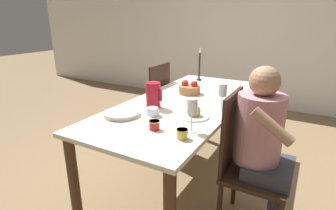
# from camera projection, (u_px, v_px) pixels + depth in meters

# --- Properties ---
(ground_plane) EXTENTS (20.00, 20.00, 0.00)m
(ground_plane) POSITION_uv_depth(u_px,v_px,m) (183.00, 179.00, 2.48)
(ground_plane) COLOR #7F6647
(wall_back) EXTENTS (10.00, 0.06, 2.60)m
(wall_back) POSITION_uv_depth(u_px,v_px,m) (256.00, 28.00, 4.22)
(wall_back) COLOR white
(wall_back) RESTS_ON ground_plane
(dining_table) EXTENTS (0.85, 1.98, 0.77)m
(dining_table) POSITION_uv_depth(u_px,v_px,m) (185.00, 112.00, 2.27)
(dining_table) COLOR silver
(dining_table) RESTS_ON ground_plane
(chair_person_side) EXTENTS (0.42, 0.42, 0.99)m
(chair_person_side) POSITION_uv_depth(u_px,v_px,m) (245.00, 162.00, 1.79)
(chair_person_side) COLOR #331E14
(chair_person_side) RESTS_ON ground_plane
(chair_opposite) EXTENTS (0.42, 0.42, 0.99)m
(chair_opposite) POSITION_uv_depth(u_px,v_px,m) (151.00, 106.00, 2.93)
(chair_opposite) COLOR #331E14
(chair_opposite) RESTS_ON ground_plane
(person_seated) EXTENTS (0.39, 0.41, 1.17)m
(person_seated) POSITION_uv_depth(u_px,v_px,m) (263.00, 140.00, 1.70)
(person_seated) COLOR #33333D
(person_seated) RESTS_ON ground_plane
(red_pitcher) EXTENTS (0.14, 0.11, 0.20)m
(red_pitcher) POSITION_uv_depth(u_px,v_px,m) (153.00, 95.00, 2.04)
(red_pitcher) COLOR #A31423
(red_pitcher) RESTS_ON dining_table
(wine_glass_water) EXTENTS (0.07, 0.07, 0.22)m
(wine_glass_water) POSITION_uv_depth(u_px,v_px,m) (222.00, 91.00, 1.92)
(wine_glass_water) COLOR white
(wine_glass_water) RESTS_ON dining_table
(wine_glass_juice) EXTENTS (0.07, 0.07, 0.22)m
(wine_glass_juice) POSITION_uv_depth(u_px,v_px,m) (192.00, 108.00, 1.58)
(wine_glass_juice) COLOR white
(wine_glass_juice) RESTS_ON dining_table
(teacup_near_person) EXTENTS (0.14, 0.14, 0.06)m
(teacup_near_person) POSITION_uv_depth(u_px,v_px,m) (153.00, 113.00, 1.88)
(teacup_near_person) COLOR silver
(teacup_near_person) RESTS_ON dining_table
(serving_tray) EXTENTS (0.27, 0.27, 0.03)m
(serving_tray) POSITION_uv_depth(u_px,v_px,m) (122.00, 114.00, 1.90)
(serving_tray) COLOR #B7B2A8
(serving_tray) RESTS_ON dining_table
(bread_plate) EXTENTS (0.22, 0.22, 0.10)m
(bread_plate) POSITION_uv_depth(u_px,v_px,m) (194.00, 113.00, 1.86)
(bread_plate) COLOR silver
(bread_plate) RESTS_ON dining_table
(jam_jar_amber) EXTENTS (0.07, 0.07, 0.06)m
(jam_jar_amber) POSITION_uv_depth(u_px,v_px,m) (154.00, 125.00, 1.65)
(jam_jar_amber) COLOR #A81E1E
(jam_jar_amber) RESTS_ON dining_table
(jam_jar_red) EXTENTS (0.07, 0.07, 0.06)m
(jam_jar_red) POSITION_uv_depth(u_px,v_px,m) (182.00, 133.00, 1.53)
(jam_jar_red) COLOR gold
(jam_jar_red) RESTS_ON dining_table
(fruit_bowl) EXTENTS (0.20, 0.20, 0.13)m
(fruit_bowl) POSITION_uv_depth(u_px,v_px,m) (189.00, 89.00, 2.44)
(fruit_bowl) COLOR #9E6B3D
(fruit_bowl) RESTS_ON dining_table
(candlestick_tall) EXTENTS (0.06, 0.06, 0.36)m
(candlestick_tall) POSITION_uv_depth(u_px,v_px,m) (199.00, 68.00, 2.93)
(candlestick_tall) COLOR black
(candlestick_tall) RESTS_ON dining_table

